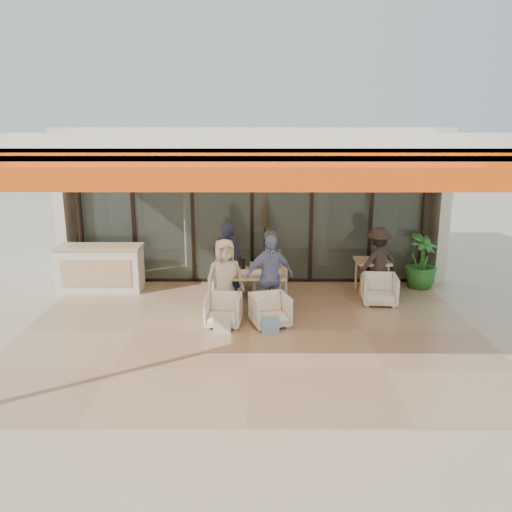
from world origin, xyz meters
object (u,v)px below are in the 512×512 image
at_px(chair_near_left, 223,309).
at_px(diner_navy, 228,262).
at_px(host_counter, 100,268).
at_px(diner_periwinkle, 270,276).
at_px(side_table, 372,265).
at_px(dining_table, 247,275).
at_px(diner_grey, 269,266).
at_px(diner_cream, 225,278).
at_px(potted_palm, 421,262).
at_px(chair_far_right, 268,277).
at_px(chair_far_left, 229,279).
at_px(side_chair, 380,288).
at_px(chair_near_right, 270,309).
at_px(standing_woman, 378,262).

relative_size(chair_near_left, diner_navy, 0.39).
height_order(host_counter, diner_periwinkle, diner_periwinkle).
xyz_separation_m(diner_periwinkle, side_table, (2.25, 1.43, -0.15)).
bearing_deg(diner_periwinkle, dining_table, 114.18).
bearing_deg(host_counter, diner_grey, -9.81).
relative_size(diner_cream, potted_palm, 1.21).
bearing_deg(diner_cream, chair_far_right, 39.35).
bearing_deg(diner_periwinkle, chair_far_right, 71.04).
bearing_deg(side_table, chair_far_left, -179.38).
bearing_deg(chair_far_right, side_chair, 155.16).
relative_size(diner_periwinkle, potted_palm, 1.27).
relative_size(chair_near_right, potted_palm, 0.53).
distance_m(diner_navy, diner_periwinkle, 1.23).
relative_size(chair_far_right, potted_palm, 0.59).
bearing_deg(chair_far_right, diner_navy, 23.61).
bearing_deg(chair_near_right, potted_palm, 16.78).
xyz_separation_m(chair_far_right, chair_near_left, (-0.84, -1.90, -0.04)).
distance_m(chair_near_right, standing_woman, 2.89).
distance_m(diner_grey, potted_palm, 3.53).
distance_m(chair_near_left, standing_woman, 3.60).
distance_m(standing_woman, potted_palm, 1.26).
xyz_separation_m(host_counter, side_table, (5.92, -0.10, 0.11)).
height_order(dining_table, chair_far_right, dining_table).
height_order(host_counter, diner_grey, diner_grey).
bearing_deg(diner_navy, chair_near_right, 124.97).
height_order(chair_near_right, side_table, side_table).
bearing_deg(side_chair, diner_periwinkle, -157.38).
relative_size(diner_cream, diner_periwinkle, 0.95).
xyz_separation_m(diner_navy, side_table, (3.09, 0.53, -0.20)).
bearing_deg(potted_palm, diner_cream, -157.36).
height_order(diner_navy, side_table, diner_navy).
xyz_separation_m(host_counter, standing_woman, (5.98, -0.34, 0.22)).
distance_m(dining_table, side_chair, 2.71).
distance_m(chair_near_right, side_table, 2.98).
distance_m(chair_near_right, diner_grey, 1.46).
height_order(host_counter, dining_table, host_counter).
bearing_deg(chair_near_right, diner_grey, 73.13).
xyz_separation_m(diner_cream, standing_woman, (3.15, 1.20, 0.00)).
xyz_separation_m(side_table, standing_woman, (0.06, -0.24, 0.12)).
distance_m(side_table, standing_woman, 0.27).
relative_size(chair_far_left, diner_periwinkle, 0.41).
distance_m(host_counter, side_table, 5.92).
bearing_deg(dining_table, diner_navy, 132.91).
relative_size(chair_near_left, diner_grey, 0.43).
height_order(diner_navy, diner_periwinkle, diner_navy).
bearing_deg(standing_woman, side_table, -101.67).
bearing_deg(standing_woman, chair_far_right, -30.94).
distance_m(host_counter, chair_far_left, 2.85).
distance_m(chair_near_left, chair_near_right, 0.84).
bearing_deg(diner_cream, dining_table, 28.30).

